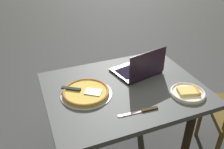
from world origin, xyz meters
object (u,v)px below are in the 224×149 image
object	(u,v)px
pizza_plate	(188,93)
table_knife	(142,111)
pizza_tray	(86,92)
laptop	(139,69)
dining_table	(124,99)

from	to	relation	value
pizza_plate	table_knife	world-z (taller)	pizza_plate
pizza_tray	laptop	bearing A→B (deg)	13.13
pizza_tray	dining_table	bearing A→B (deg)	-4.38
dining_table	table_knife	distance (m)	0.28
laptop	pizza_plate	distance (m)	0.39
dining_table	table_knife	size ratio (longest dim) A/B	4.17
dining_table	pizza_plate	bearing A→B (deg)	-32.77
pizza_plate	table_knife	bearing A→B (deg)	-173.38
table_knife	pizza_plate	bearing A→B (deg)	6.62
pizza_tray	table_knife	size ratio (longest dim) A/B	1.33
dining_table	table_knife	world-z (taller)	table_knife
laptop	pizza_plate	size ratio (longest dim) A/B	1.61
laptop	table_knife	bearing A→B (deg)	-114.44
table_knife	laptop	bearing A→B (deg)	65.56
pizza_plate	table_knife	size ratio (longest dim) A/B	0.90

